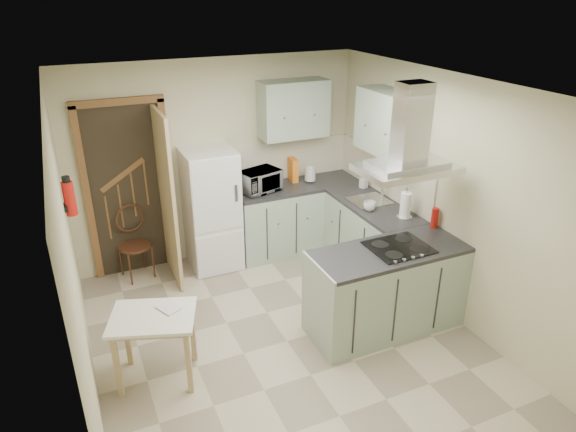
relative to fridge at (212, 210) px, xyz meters
name	(u,v)px	position (x,y,z in m)	size (l,w,h in m)	color
floor	(287,341)	(0.20, -1.80, -0.75)	(4.20, 4.20, 0.00)	#B6A98E
ceiling	(287,88)	(0.20, -1.80, 1.75)	(4.20, 4.20, 0.00)	silver
back_wall	(218,161)	(0.20, 0.30, 0.50)	(3.60, 3.60, 0.00)	beige
left_wall	(73,271)	(-1.60, -1.80, 0.50)	(4.20, 4.20, 0.00)	beige
right_wall	(446,198)	(2.00, -1.80, 0.50)	(4.20, 4.20, 0.00)	beige
doorway	(129,191)	(-0.90, 0.27, 0.30)	(1.10, 0.12, 2.10)	brown
fridge	(212,210)	(0.00, 0.00, 0.00)	(0.60, 0.60, 1.50)	white
counter_back	(277,220)	(0.86, 0.00, -0.30)	(1.08, 0.60, 0.90)	#9EB2A0
counter_right	(359,229)	(1.70, -0.68, -0.30)	(0.60, 1.95, 0.90)	#9EB2A0
splashback	(289,159)	(1.16, 0.29, 0.40)	(1.68, 0.02, 0.50)	beige
wall_cabinet_back	(293,109)	(1.15, 0.12, 1.10)	(0.85, 0.35, 0.70)	#9EB2A0
wall_cabinet_right	(389,123)	(1.82, -0.95, 1.10)	(0.35, 0.90, 0.70)	#9EB2A0
peninsula	(387,289)	(1.22, -1.98, -0.30)	(1.55, 0.65, 0.90)	#9EB2A0
hob	(399,247)	(1.32, -1.98, 0.16)	(0.58, 0.50, 0.01)	black
extractor_hood	(407,168)	(1.32, -1.98, 0.97)	(0.90, 0.55, 0.10)	silver
sink	(369,201)	(1.70, -0.85, 0.16)	(0.45, 0.40, 0.01)	silver
fire_extinguisher	(69,199)	(-1.54, -0.90, 0.75)	(0.10, 0.10, 0.32)	#B2140F
drop_leaf_table	(156,347)	(-1.06, -1.79, -0.41)	(0.72, 0.54, 0.67)	tan
bentwood_chair	(135,246)	(-0.94, 0.09, -0.34)	(0.36, 0.36, 0.81)	#4C3119
microwave	(260,181)	(0.63, -0.02, 0.29)	(0.49, 0.33, 0.27)	black
kettle	(310,174)	(1.35, 0.03, 0.25)	(0.14, 0.14, 0.21)	silver
cereal_box	(293,170)	(1.16, 0.15, 0.30)	(0.08, 0.20, 0.30)	orange
soap_bottle	(364,181)	(1.87, -0.45, 0.24)	(0.08, 0.08, 0.18)	silver
paper_towel	(405,205)	(1.80, -1.41, 0.30)	(0.12, 0.12, 0.30)	white
cup	(370,206)	(1.55, -1.09, 0.20)	(0.14, 0.14, 0.11)	silver
red_bottle	(435,218)	(1.94, -1.74, 0.26)	(0.08, 0.08, 0.22)	#A9150E
book	(161,308)	(-0.98, -1.78, -0.03)	(0.15, 0.20, 0.09)	#A6374A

